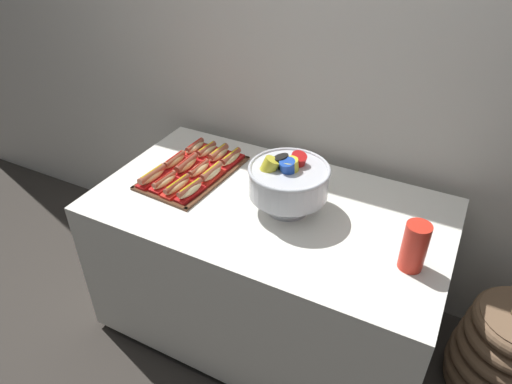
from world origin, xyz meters
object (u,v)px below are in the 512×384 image
(hot_dog_0, at_px, (152,177))
(hot_dog_5, at_px, (187,165))
(hot_dog_9, at_px, (206,151))
(cup_stack, at_px, (414,247))
(hot_dog_4, at_px, (175,161))
(hot_dog_11, at_px, (231,159))
(hot_dog_8, at_px, (195,148))
(serving_tray, at_px, (193,173))
(buffet_table, at_px, (268,266))
(hot_dog_7, at_px, (211,174))
(hot_dog_6, at_px, (199,170))
(hot_dog_2, at_px, (177,186))
(hot_dog_10, at_px, (218,155))
(punch_bowl, at_px, (288,180))
(hot_dog_1, at_px, (165,182))
(floor_vase, at_px, (506,354))
(hot_dog_3, at_px, (190,191))

(hot_dog_0, height_order, hot_dog_5, hot_dog_5)
(hot_dog_9, distance_m, cup_stack, 1.16)
(hot_dog_4, bearing_deg, hot_dog_11, 32.43)
(hot_dog_8, bearing_deg, serving_tray, -59.54)
(buffet_table, xyz_separation_m, hot_dog_7, (-0.33, 0.05, 0.42))
(serving_tray, xyz_separation_m, hot_dog_6, (0.04, -0.00, 0.03))
(hot_dog_2, distance_m, hot_dog_5, 0.18)
(hot_dog_7, bearing_deg, hot_dog_10, 110.62)
(hot_dog_6, height_order, punch_bowl, punch_bowl)
(hot_dog_0, distance_m, hot_dog_5, 0.18)
(hot_dog_4, bearing_deg, punch_bowl, -5.62)
(serving_tray, distance_m, hot_dog_1, 0.17)
(buffet_table, distance_m, hot_dog_2, 0.60)
(buffet_table, distance_m, floor_vase, 1.14)
(punch_bowl, bearing_deg, hot_dog_0, -171.10)
(hot_dog_10, bearing_deg, hot_dog_8, 176.18)
(hot_dog_3, distance_m, hot_dog_4, 0.28)
(hot_dog_0, bearing_deg, hot_dog_1, -3.82)
(buffet_table, distance_m, hot_dog_4, 0.69)
(hot_dog_2, distance_m, hot_dog_6, 0.17)
(hot_dog_3, height_order, hot_dog_5, hot_dog_5)
(buffet_table, bearing_deg, hot_dog_4, 173.79)
(hot_dog_6, bearing_deg, punch_bowl, -6.17)
(hot_dog_3, bearing_deg, hot_dog_9, 110.62)
(hot_dog_3, distance_m, cup_stack, 0.98)
(floor_vase, bearing_deg, hot_dog_0, -171.33)
(hot_dog_0, distance_m, hot_dog_9, 0.34)
(hot_dog_0, xyz_separation_m, hot_dog_3, (0.22, -0.02, 0.00))
(hot_dog_3, xyz_separation_m, punch_bowl, (0.43, 0.12, 0.12))
(serving_tray, xyz_separation_m, hot_dog_0, (-0.12, -0.16, 0.03))
(hot_dog_5, height_order, hot_dog_10, same)
(serving_tray, bearing_deg, cup_stack, -8.93)
(floor_vase, bearing_deg, hot_dog_6, -176.16)
(hot_dog_5, xyz_separation_m, punch_bowl, (0.56, -0.06, 0.12))
(hot_dog_3, bearing_deg, hot_dog_5, 128.45)
(buffet_table, relative_size, hot_dog_7, 9.70)
(hot_dog_7, relative_size, cup_stack, 0.82)
(hot_dog_10, relative_size, hot_dog_11, 0.95)
(hot_dog_8, bearing_deg, hot_dog_6, -51.55)
(hot_dog_0, height_order, punch_bowl, punch_bowl)
(serving_tray, distance_m, cup_stack, 1.10)
(floor_vase, distance_m, serving_tray, 1.66)
(hot_dog_2, xyz_separation_m, cup_stack, (1.06, -0.00, 0.07))
(hot_dog_3, relative_size, hot_dog_10, 1.01)
(hot_dog_0, relative_size, hot_dog_4, 1.07)
(hot_dog_1, height_order, punch_bowl, punch_bowl)
(hot_dog_2, relative_size, hot_dog_7, 1.10)
(hot_dog_9, bearing_deg, hot_dog_6, -69.38)
(hot_dog_1, xyz_separation_m, hot_dog_10, (0.10, 0.32, 0.00))
(hot_dog_6, relative_size, hot_dog_8, 1.07)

